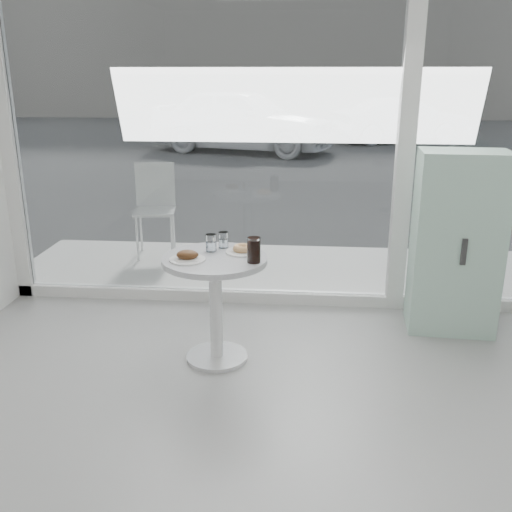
# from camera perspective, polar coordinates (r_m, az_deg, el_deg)

# --- Properties ---
(room_shell) EXTENTS (6.00, 6.00, 6.00)m
(room_shell) POSITION_cam_1_polar(r_m,az_deg,el_deg) (1.18, 0.04, 15.02)
(room_shell) COLOR silver
(room_shell) RESTS_ON ground
(storefront) EXTENTS (5.00, 0.14, 3.00)m
(storefront) POSITION_cam_1_polar(r_m,az_deg,el_deg) (4.75, 4.84, 14.78)
(storefront) COLOR white
(storefront) RESTS_ON ground
(main_table) EXTENTS (0.72, 0.72, 0.77)m
(main_table) POSITION_cam_1_polar(r_m,az_deg,el_deg) (3.95, -4.09, -3.13)
(main_table) COLOR silver
(main_table) RESTS_ON ground
(patio_deck) EXTENTS (5.60, 1.60, 0.05)m
(patio_deck) POSITION_cam_1_polar(r_m,az_deg,el_deg) (5.87, 3.75, -1.44)
(patio_deck) COLOR beige
(patio_deck) RESTS_ON ground
(street) EXTENTS (40.00, 24.00, 0.00)m
(street) POSITION_cam_1_polar(r_m,az_deg,el_deg) (17.85, 4.77, 11.53)
(street) COLOR #363636
(street) RESTS_ON ground
(far_building) EXTENTS (40.00, 2.00, 8.00)m
(far_building) POSITION_cam_1_polar(r_m,az_deg,el_deg) (26.82, 5.18, 22.20)
(far_building) COLOR gray
(far_building) RESTS_ON ground
(mint_cabinet) EXTENTS (0.68, 0.48, 1.42)m
(mint_cabinet) POSITION_cam_1_polar(r_m,az_deg,el_deg) (4.67, 19.39, 1.23)
(mint_cabinet) COLOR #A4D1BC
(mint_cabinet) RESTS_ON ground
(patio_chair) EXTENTS (0.49, 0.49, 0.99)m
(patio_chair) POSITION_cam_1_polar(r_m,az_deg,el_deg) (6.30, -10.04, 5.22)
(patio_chair) COLOR silver
(patio_chair) RESTS_ON patio_deck
(car_white) EXTENTS (5.07, 3.23, 1.61)m
(car_white) POSITION_cam_1_polar(r_m,az_deg,el_deg) (14.93, -1.37, 13.44)
(car_white) COLOR white
(car_white) RESTS_ON street
(car_silver) EXTENTS (4.07, 2.53, 1.27)m
(car_silver) POSITION_cam_1_polar(r_m,az_deg,el_deg) (17.46, 14.24, 13.01)
(car_silver) COLOR #ADAFB5
(car_silver) RESTS_ON street
(plate_fritter) EXTENTS (0.24, 0.24, 0.07)m
(plate_fritter) POSITION_cam_1_polar(r_m,az_deg,el_deg) (3.82, -6.82, -0.05)
(plate_fritter) COLOR white
(plate_fritter) RESTS_ON main_table
(plate_donut) EXTENTS (0.24, 0.24, 0.06)m
(plate_donut) POSITION_cam_1_polar(r_m,az_deg,el_deg) (3.95, -1.33, 0.62)
(plate_donut) COLOR white
(plate_donut) RESTS_ON main_table
(water_tumbler_a) EXTENTS (0.08, 0.08, 0.12)m
(water_tumbler_a) POSITION_cam_1_polar(r_m,az_deg,el_deg) (3.99, -4.52, 1.22)
(water_tumbler_a) COLOR white
(water_tumbler_a) RESTS_ON main_table
(water_tumbler_b) EXTENTS (0.07, 0.07, 0.12)m
(water_tumbler_b) POSITION_cam_1_polar(r_m,az_deg,el_deg) (4.07, -3.28, 1.54)
(water_tumbler_b) COLOR white
(water_tumbler_b) RESTS_ON main_table
(cola_glass) EXTENTS (0.09, 0.09, 0.17)m
(cola_glass) POSITION_cam_1_polar(r_m,az_deg,el_deg) (3.73, -0.22, 0.56)
(cola_glass) COLOR white
(cola_glass) RESTS_ON main_table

